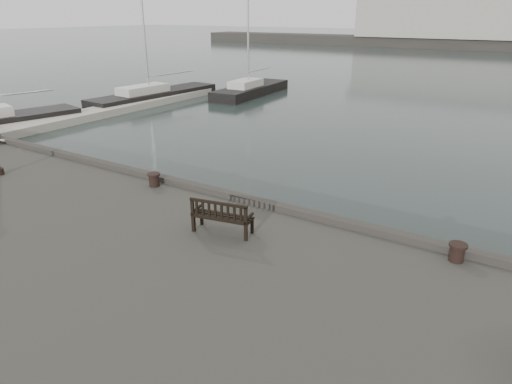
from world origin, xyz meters
TOP-DOWN VIEW (x-y plane):
  - ground at (0.00, 0.00)m, footprint 400.00×400.00m
  - pontoon at (-20.00, 10.00)m, footprint 2.00×24.00m
  - breakwater at (-4.56, 92.00)m, footprint 140.00×9.50m
  - bench at (-0.01, -2.16)m, footprint 1.61×0.82m
  - bollard_left at (-3.83, -0.65)m, footprint 0.43×0.43m
  - bollard_right at (5.25, -0.50)m, footprint 0.45×0.45m
  - yacht_a at (-22.20, 4.61)m, footprint 4.64×9.78m
  - yacht_b at (-20.73, 16.75)m, footprint 3.44×12.05m
  - yacht_d at (-15.78, 23.51)m, footprint 3.23×9.84m

SIDE VIEW (x-z plane):
  - ground at x=0.00m, z-range 0.00..0.00m
  - yacht_d at x=-15.78m, z-range -5.85..6.31m
  - yacht_a at x=-22.20m, z-range -6.24..6.72m
  - yacht_b at x=-20.73m, z-range -7.48..7.98m
  - pontoon at x=-20.00m, z-range 0.00..0.50m
  - bollard_right at x=5.25m, z-range 1.56..1.98m
  - bollard_left at x=-3.83m, z-range 1.56..1.99m
  - bench at x=-0.01m, z-range 1.40..2.28m
  - breakwater at x=-4.56m, z-range -1.80..10.40m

